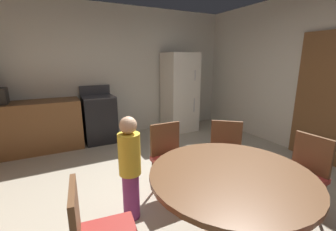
% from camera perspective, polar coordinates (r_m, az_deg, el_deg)
% --- Properties ---
extents(ground_plane, '(14.00, 14.00, 0.00)m').
position_cam_1_polar(ground_plane, '(2.75, 4.16, -21.94)').
color(ground_plane, '#A89E89').
extents(wall_back, '(5.59, 0.12, 2.70)m').
position_cam_1_polar(wall_back, '(5.03, -13.88, 10.61)').
color(wall_back, beige).
rests_on(wall_back, ground).
extents(wall_right, '(0.12, 5.50, 2.70)m').
position_cam_1_polar(wall_right, '(4.43, 34.21, 8.22)').
color(wall_right, beige).
rests_on(wall_right, ground).
extents(kitchen_counter, '(1.73, 0.60, 0.90)m').
position_cam_1_polar(kitchen_counter, '(4.66, -31.80, -2.61)').
color(kitchen_counter, brown).
rests_on(kitchen_counter, ground).
extents(oven_range, '(0.60, 0.60, 1.10)m').
position_cam_1_polar(oven_range, '(4.70, -16.97, -0.74)').
color(oven_range, black).
rests_on(oven_range, ground).
extents(refrigerator, '(0.68, 0.68, 1.76)m').
position_cam_1_polar(refrigerator, '(5.19, 2.96, 5.86)').
color(refrigerator, silver).
rests_on(refrigerator, ground).
extents(door_panelled, '(0.05, 0.84, 2.04)m').
position_cam_1_polar(door_panelled, '(4.32, 34.41, 3.66)').
color(door_panelled, brown).
rests_on(door_panelled, ground).
extents(dining_table, '(1.27, 1.27, 0.76)m').
position_cam_1_polar(dining_table, '(1.94, 15.33, -17.67)').
color(dining_table, brown).
rests_on(dining_table, ground).
extents(chair_east, '(0.41, 0.41, 0.87)m').
position_cam_1_polar(chair_east, '(2.74, 31.03, -12.07)').
color(chair_east, brown).
rests_on(chair_east, ground).
extents(chair_northeast, '(0.56, 0.56, 0.87)m').
position_cam_1_polar(chair_northeast, '(2.90, 14.35, -8.96)').
color(chair_northeast, brown).
rests_on(chair_northeast, ground).
extents(chair_north, '(0.40, 0.40, 0.87)m').
position_cam_1_polar(chair_north, '(2.73, 0.35, -10.00)').
color(chair_north, brown).
rests_on(chair_north, ground).
extents(person_child, '(0.31, 0.31, 1.09)m').
position_cam_1_polar(person_child, '(2.33, -9.61, -12.54)').
color(person_child, '#8C337A').
rests_on(person_child, ground).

